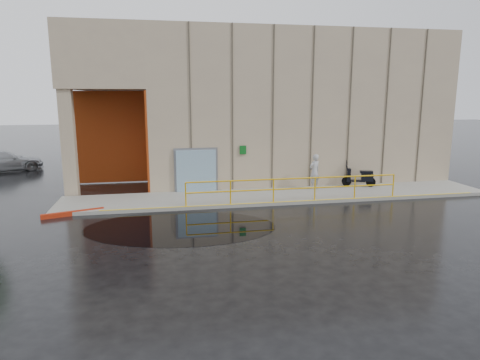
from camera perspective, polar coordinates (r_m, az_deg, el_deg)
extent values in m
plane|color=black|center=(15.21, -4.49, -6.90)|extent=(120.00, 120.00, 0.00)
cube|color=gray|center=(20.22, 5.36, -2.09)|extent=(20.00, 3.00, 0.15)
cube|color=tan|center=(26.48, 5.74, 9.64)|extent=(16.00, 10.00, 8.00)
cube|color=tan|center=(25.54, -16.96, 14.77)|extent=(4.00, 10.00, 3.00)
cube|color=tan|center=(21.27, -21.87, 4.44)|extent=(0.60, 0.60, 5.00)
cube|color=#98310E|center=(24.09, -16.77, 5.48)|extent=(3.80, 0.15, 4.90)
cube|color=#98310E|center=(22.23, -12.18, 5.26)|extent=(0.10, 3.50, 4.90)
cube|color=#8CADBF|center=(20.64, -5.86, 1.22)|extent=(1.90, 0.10, 2.00)
cube|color=slate|center=(20.72, -5.88, 1.26)|extent=(2.10, 0.06, 2.20)
cube|color=#0B5318|center=(20.88, 0.39, 4.03)|extent=(0.32, 0.04, 0.42)
cylinder|color=#E5AC0C|center=(18.81, 7.30, 0.20)|extent=(9.50, 0.06, 0.06)
cylinder|color=#E5AC0C|center=(18.90, 7.27, -1.14)|extent=(9.50, 0.06, 0.06)
imported|color=#A0A1A5|center=(21.42, 9.89, 1.11)|extent=(0.75, 0.64, 1.73)
cylinder|color=black|center=(22.52, 14.01, -0.18)|extent=(0.49, 0.25, 0.48)
cylinder|color=black|center=(22.69, 17.03, -0.26)|extent=(0.49, 0.25, 0.48)
cube|color=#98210B|center=(18.39, -21.36, -4.14)|extent=(2.34, 0.90, 0.18)
cube|color=black|center=(15.80, -7.94, -6.26)|extent=(7.44, 5.15, 0.01)
imported|color=#A8AAAF|center=(30.63, -28.96, 2.21)|extent=(4.84, 3.45, 1.30)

